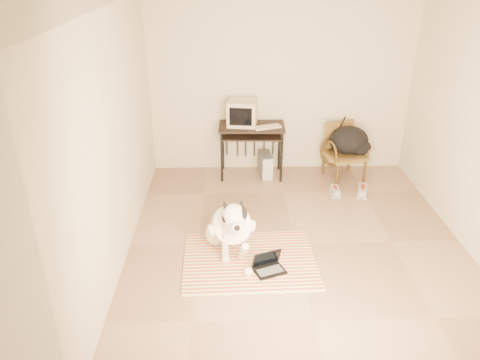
{
  "coord_description": "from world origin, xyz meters",
  "views": [
    {
      "loc": [
        -0.79,
        -4.73,
        3.17
      ],
      "look_at": [
        -0.68,
        0.02,
        0.85
      ],
      "focal_mm": 35.0,
      "sensor_mm": 36.0,
      "label": 1
    }
  ],
  "objects_px": {
    "laptop": "(268,266)",
    "pc_tower": "(265,165)",
    "computer_desk": "(252,133)",
    "crt_monitor": "(242,113)",
    "rattan_chair": "(344,151)",
    "dog": "(230,227)",
    "backpack": "(351,142)"
  },
  "relations": [
    {
      "from": "dog",
      "to": "crt_monitor",
      "type": "distance_m",
      "value": 2.25
    },
    {
      "from": "pc_tower",
      "to": "rattan_chair",
      "type": "relative_size",
      "value": 0.49
    },
    {
      "from": "crt_monitor",
      "to": "pc_tower",
      "type": "distance_m",
      "value": 0.91
    },
    {
      "from": "laptop",
      "to": "backpack",
      "type": "bearing_deg",
      "value": 59.21
    },
    {
      "from": "dog",
      "to": "computer_desk",
      "type": "xyz_separation_m",
      "value": [
        0.34,
        2.07,
        0.37
      ]
    },
    {
      "from": "dog",
      "to": "rattan_chair",
      "type": "relative_size",
      "value": 1.34
    },
    {
      "from": "laptop",
      "to": "rattan_chair",
      "type": "relative_size",
      "value": 0.46
    },
    {
      "from": "laptop",
      "to": "backpack",
      "type": "distance_m",
      "value": 2.83
    },
    {
      "from": "dog",
      "to": "crt_monitor",
      "type": "relative_size",
      "value": 2.37
    },
    {
      "from": "crt_monitor",
      "to": "rattan_chair",
      "type": "bearing_deg",
      "value": -4.47
    },
    {
      "from": "computer_desk",
      "to": "rattan_chair",
      "type": "distance_m",
      "value": 1.44
    },
    {
      "from": "dog",
      "to": "rattan_chair",
      "type": "height_order",
      "value": "rattan_chair"
    },
    {
      "from": "pc_tower",
      "to": "rattan_chair",
      "type": "bearing_deg",
      "value": -1.69
    },
    {
      "from": "pc_tower",
      "to": "rattan_chair",
      "type": "distance_m",
      "value": 1.22
    },
    {
      "from": "laptop",
      "to": "pc_tower",
      "type": "bearing_deg",
      "value": 86.63
    },
    {
      "from": "rattan_chair",
      "to": "crt_monitor",
      "type": "bearing_deg",
      "value": 175.53
    },
    {
      "from": "dog",
      "to": "computer_desk",
      "type": "bearing_deg",
      "value": 80.79
    },
    {
      "from": "laptop",
      "to": "computer_desk",
      "type": "height_order",
      "value": "computer_desk"
    },
    {
      "from": "backpack",
      "to": "crt_monitor",
      "type": "bearing_deg",
      "value": 175.24
    },
    {
      "from": "rattan_chair",
      "to": "backpack",
      "type": "distance_m",
      "value": 0.19
    },
    {
      "from": "computer_desk",
      "to": "crt_monitor",
      "type": "xyz_separation_m",
      "value": [
        -0.14,
        0.06,
        0.3
      ]
    },
    {
      "from": "laptop",
      "to": "crt_monitor",
      "type": "distance_m",
      "value": 2.71
    },
    {
      "from": "computer_desk",
      "to": "crt_monitor",
      "type": "bearing_deg",
      "value": 157.33
    },
    {
      "from": "laptop",
      "to": "backpack",
      "type": "height_order",
      "value": "backpack"
    },
    {
      "from": "laptop",
      "to": "pc_tower",
      "type": "relative_size",
      "value": 0.94
    },
    {
      "from": "computer_desk",
      "to": "pc_tower",
      "type": "relative_size",
      "value": 2.41
    },
    {
      "from": "crt_monitor",
      "to": "laptop",
      "type": "bearing_deg",
      "value": -85.07
    },
    {
      "from": "pc_tower",
      "to": "rattan_chair",
      "type": "xyz_separation_m",
      "value": [
        1.19,
        -0.04,
        0.24
      ]
    },
    {
      "from": "rattan_chair",
      "to": "backpack",
      "type": "bearing_deg",
      "value": -9.83
    },
    {
      "from": "laptop",
      "to": "pc_tower",
      "type": "height_order",
      "value": "pc_tower"
    },
    {
      "from": "backpack",
      "to": "computer_desk",
      "type": "bearing_deg",
      "value": 177.04
    },
    {
      "from": "laptop",
      "to": "rattan_chair",
      "type": "bearing_deg",
      "value": 60.96
    }
  ]
}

